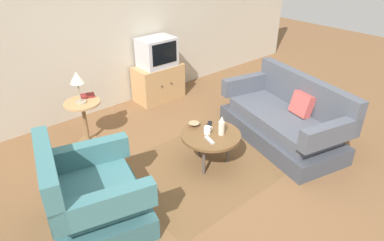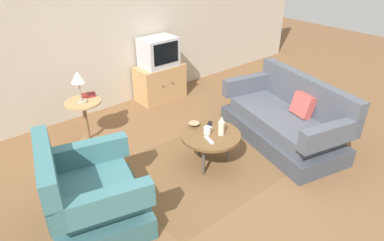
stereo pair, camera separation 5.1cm
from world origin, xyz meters
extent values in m
plane|color=brown|center=(0.00, 0.00, 0.00)|extent=(16.00, 16.00, 0.00)
cube|color=#BCB29E|center=(0.00, 2.50, 1.35)|extent=(9.00, 0.12, 2.70)
cube|color=brown|center=(0.12, 0.16, 0.00)|extent=(2.15, 1.54, 0.00)
cube|color=#325C60|center=(-1.38, 0.18, 0.12)|extent=(1.11, 1.18, 0.24)
cube|color=#3D7075|center=(-1.38, 0.18, 0.33)|extent=(0.91, 0.88, 0.18)
cube|color=#3D7075|center=(-1.74, 0.27, 0.68)|extent=(0.39, 1.00, 0.51)
cube|color=#3D7075|center=(-1.48, -0.23, 0.54)|extent=(0.90, 0.36, 0.24)
cube|color=#3D7075|center=(-1.27, 0.59, 0.54)|extent=(0.90, 0.36, 0.24)
cube|color=#3E424B|center=(1.24, -0.06, 0.12)|extent=(1.27, 1.95, 0.24)
cube|color=#4C515B|center=(1.24, -0.06, 0.33)|extent=(1.06, 1.64, 0.18)
cube|color=#4C515B|center=(1.59, -0.15, 0.66)|extent=(0.57, 1.77, 0.47)
cube|color=#4C515B|center=(1.44, 0.74, 0.55)|extent=(0.87, 0.34, 0.26)
cube|color=#4C515B|center=(1.04, -0.87, 0.55)|extent=(0.87, 0.34, 0.26)
cube|color=#C64C47|center=(1.42, -0.23, 0.57)|extent=(0.25, 0.33, 0.32)
cylinder|color=brown|center=(0.12, 0.16, 0.42)|extent=(0.73, 0.73, 0.04)
cylinder|color=#4C4742|center=(0.13, 0.39, 0.20)|extent=(0.04, 0.04, 0.41)
cylinder|color=#4C4742|center=(-0.08, 0.06, 0.20)|extent=(0.04, 0.04, 0.41)
cylinder|color=#4C4742|center=(0.32, 0.04, 0.20)|extent=(0.04, 0.04, 0.41)
cylinder|color=tan|center=(-0.81, 1.66, 0.60)|extent=(0.47, 0.47, 0.02)
cylinder|color=brown|center=(-0.81, 1.66, 0.29)|extent=(0.05, 0.05, 0.59)
cylinder|color=brown|center=(-0.81, 1.66, 0.01)|extent=(0.26, 0.26, 0.02)
cube|color=tan|center=(0.78, 2.17, 0.30)|extent=(0.83, 0.45, 0.60)
sphere|color=black|center=(0.68, 1.93, 0.33)|extent=(0.02, 0.02, 0.02)
sphere|color=black|center=(0.88, 1.93, 0.33)|extent=(0.02, 0.02, 0.02)
cube|color=#B7B7BC|center=(0.78, 2.17, 0.84)|extent=(0.59, 0.43, 0.48)
cube|color=black|center=(0.78, 1.95, 0.87)|extent=(0.47, 0.01, 0.34)
cylinder|color=#9E937A|center=(-0.83, 1.64, 0.62)|extent=(0.14, 0.14, 0.02)
cylinder|color=#9E937A|center=(-0.83, 1.64, 0.76)|extent=(0.02, 0.02, 0.26)
cone|color=beige|center=(-0.83, 1.64, 0.97)|extent=(0.19, 0.19, 0.15)
cylinder|color=beige|center=(0.21, 0.07, 0.52)|extent=(0.08, 0.08, 0.17)
cone|color=beige|center=(0.21, 0.07, 0.65)|extent=(0.07, 0.07, 0.08)
cylinder|color=white|center=(0.09, 0.19, 0.49)|extent=(0.08, 0.08, 0.09)
torus|color=white|center=(0.15, 0.19, 0.49)|extent=(0.06, 0.01, 0.06)
cone|color=tan|center=(0.09, 0.43, 0.46)|extent=(0.14, 0.14, 0.05)
cube|color=black|center=(0.25, 0.32, 0.45)|extent=(0.15, 0.14, 0.02)
cube|color=#B2B2B7|center=(0.00, 0.06, 0.45)|extent=(0.09, 0.18, 0.02)
cube|color=maroon|center=(-0.68, 1.77, 0.63)|extent=(0.22, 0.18, 0.03)
camera|label=1|loc=(-2.32, -2.33, 2.55)|focal=31.55mm
camera|label=2|loc=(-2.29, -2.37, 2.55)|focal=31.55mm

